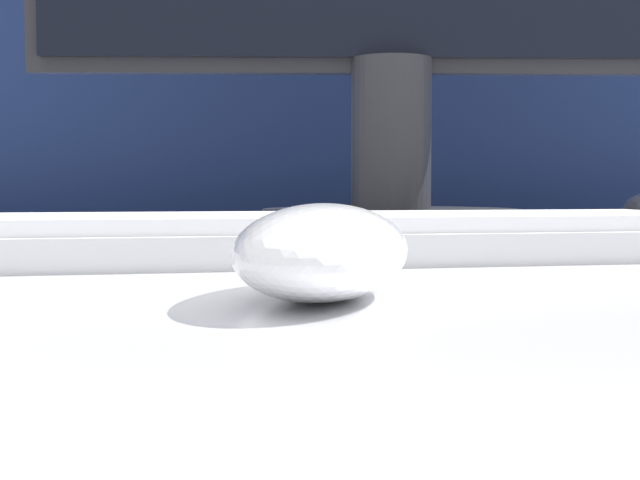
{
  "coord_description": "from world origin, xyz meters",
  "views": [
    {
      "loc": [
        0.04,
        -0.52,
        0.79
      ],
      "look_at": [
        0.05,
        -0.18,
        0.77
      ],
      "focal_mm": 50.0,
      "sensor_mm": 36.0,
      "label": 1
    }
  ],
  "objects": [
    {
      "name": "computer_mouse_near",
      "position": [
        0.05,
        -0.22,
        0.76
      ],
      "size": [
        0.08,
        0.13,
        0.03
      ],
      "rotation": [
        0.0,
        0.0,
        -0.18
      ],
      "color": "white",
      "rests_on": "desk"
    },
    {
      "name": "keyboard",
      "position": [
        0.06,
        -0.04,
        0.76
      ],
      "size": [
        0.46,
        0.21,
        0.02
      ],
      "rotation": [
        0.0,
        0.0,
        0.17
      ],
      "color": "silver",
      "rests_on": "desk"
    },
    {
      "name": "partition_panel",
      "position": [
        0.0,
        0.55,
        0.51
      ],
      "size": [
        5.0,
        0.03,
        1.02
      ],
      "color": "navy",
      "rests_on": "ground_plane"
    }
  ]
}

